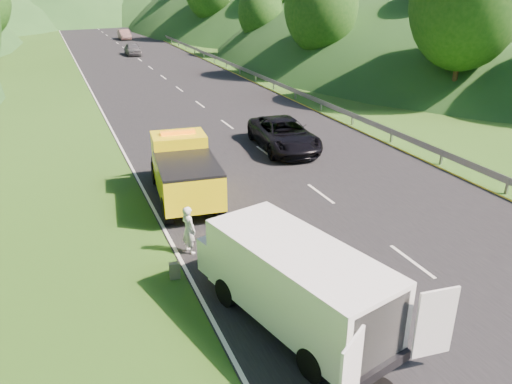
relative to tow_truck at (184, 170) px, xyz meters
name	(u,v)px	position (x,y,z in m)	size (l,w,h in m)	color
ground	(301,251)	(2.44, -5.78, -1.27)	(320.00, 320.00, 0.00)	#38661E
road_surface	(151,68)	(5.44, 34.22, -1.26)	(14.00, 200.00, 0.02)	black
guardrail	(187,50)	(12.74, 46.72, -1.27)	(0.06, 140.00, 1.52)	gray
tree_line_right	(255,40)	(25.44, 54.22, -1.27)	(14.00, 140.00, 14.00)	#2B5318
hills_backdrop	(93,14)	(8.94, 128.92, -1.27)	(201.00, 288.60, 44.00)	#2D5B23
tow_truck	(184,170)	(0.00, 0.00, 0.00)	(2.86, 6.25, 2.60)	black
white_van	(293,280)	(0.48, -9.08, 0.06)	(4.33, 7.08, 2.35)	black
woman	(190,252)	(-1.04, -4.45, -1.27)	(0.61, 0.44, 1.67)	silver
child	(253,251)	(0.96, -5.14, -1.27)	(0.48, 0.38, 1.00)	tan
worker	(338,360)	(0.87, -10.78, -1.27)	(1.05, 0.60, 1.63)	black
suitcase	(175,271)	(-1.88, -5.79, -1.01)	(0.33, 0.18, 0.53)	#5F6149
passing_suv	(283,149)	(6.62, 4.41, -1.27)	(2.67, 5.79, 1.61)	black
dist_car_a	(133,55)	(5.39, 44.48, -1.27)	(1.64, 4.09, 1.39)	#45464A
dist_car_b	(125,40)	(7.21, 62.69, -1.27)	(1.53, 4.39, 1.45)	brown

